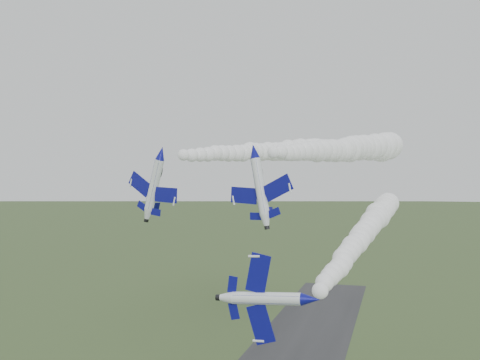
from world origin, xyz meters
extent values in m
cylinder|color=white|center=(15.38, -2.62, 30.33)|extent=(1.86, 7.41, 1.38)
cone|color=navy|center=(15.07, -7.23, 30.33)|extent=(1.50, 2.01, 1.38)
cone|color=white|center=(15.66, 1.83, 30.33)|extent=(1.48, 1.66, 1.38)
cylinder|color=black|center=(15.72, 2.70, 30.33)|extent=(0.73, 0.57, 0.70)
ellipsoid|color=black|center=(15.74, -4.53, 30.36)|extent=(1.08, 2.57, 0.92)
cube|color=navy|center=(15.14, -1.90, 32.94)|extent=(0.48, 2.11, 4.02)
cube|color=navy|center=(15.44, -1.92, 27.71)|extent=(0.48, 2.11, 4.02)
cube|color=navy|center=(15.54, 1.05, 31.73)|extent=(0.25, 0.97, 1.75)
cube|color=navy|center=(15.69, 1.04, 28.94)|extent=(0.25, 0.97, 1.75)
cube|color=navy|center=(16.73, 0.76, 30.40)|extent=(2.01, 1.52, 0.21)
cylinder|color=white|center=(-9.24, 15.39, 46.08)|extent=(3.86, 7.70, 1.68)
cone|color=navy|center=(-10.66, 10.85, 46.08)|extent=(2.19, 2.39, 1.68)
cone|color=white|center=(-7.86, 19.76, 46.08)|extent=(2.08, 2.04, 1.68)
cylinder|color=black|center=(-7.60, 20.62, 46.08)|extent=(0.97, 0.77, 0.85)
ellipsoid|color=black|center=(-9.68, 13.49, 46.57)|extent=(1.84, 2.80, 1.12)
cube|color=navy|center=(-11.52, 16.86, 46.72)|extent=(4.46, 3.25, 1.30)
cube|color=navy|center=(-6.59, 15.31, 45.18)|extent=(4.46, 3.25, 1.30)
cube|color=navy|center=(-9.42, 19.40, 46.49)|extent=(1.96, 1.47, 0.60)
cube|color=navy|center=(-6.79, 18.57, 45.67)|extent=(1.96, 1.47, 0.60)
cube|color=navy|center=(-7.85, 18.68, 47.20)|extent=(1.07, 1.57, 1.92)
cylinder|color=white|center=(4.57, 16.02, 46.20)|extent=(4.02, 7.99, 1.65)
cone|color=navy|center=(3.02, 11.30, 46.20)|extent=(2.21, 2.47, 1.65)
cone|color=white|center=(6.05, 20.56, 46.20)|extent=(2.10, 2.12, 1.65)
cylinder|color=black|center=(6.34, 21.45, 46.20)|extent=(0.97, 0.79, 0.84)
ellipsoid|color=black|center=(3.84, 14.13, 46.72)|extent=(1.89, 2.91, 1.10)
cube|color=navy|center=(2.21, 17.58, 45.51)|extent=(4.74, 3.46, 0.98)
cube|color=navy|center=(7.44, 15.87, 46.62)|extent=(4.74, 3.46, 0.98)
cube|color=navy|center=(4.39, 20.22, 45.91)|extent=(2.08, 1.56, 0.46)
cube|color=navy|center=(7.19, 19.30, 46.50)|extent=(2.08, 1.56, 0.46)
cube|color=navy|center=(5.49, 19.62, 47.40)|extent=(0.96, 1.59, 2.04)
camera|label=1|loc=(23.66, -55.73, 42.42)|focal=40.00mm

